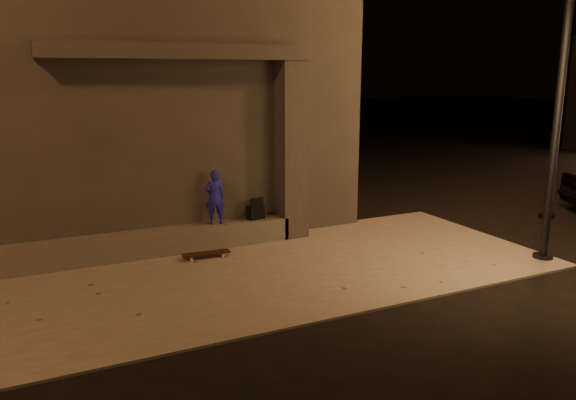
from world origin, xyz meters
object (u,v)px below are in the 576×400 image
skateboarder (215,197)px  skateboard (206,254)px  backpack (255,211)px  street_lamp_0 (566,37)px  column (291,151)px

skateboarder → skateboard: 1.19m
backpack → street_lamp_0: 6.46m
column → street_lamp_0: 5.36m
skateboarder → backpack: (0.85, 0.00, -0.38)m
skateboarder → street_lamp_0: size_ratio=0.15×
skateboarder → street_lamp_0: street_lamp_0 is taller
column → skateboard: size_ratio=3.97×
column → street_lamp_0: (3.56, -3.37, 2.15)m
column → street_lamp_0: size_ratio=0.51×
column → skateboarder: (-1.67, 0.00, -0.81)m
skateboarder → skateboard: bearing=67.6°
backpack → street_lamp_0: bearing=-47.5°
backpack → skateboard: backpack is taller
skateboarder → backpack: bearing=-169.9°
skateboard → street_lamp_0: size_ratio=0.13×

